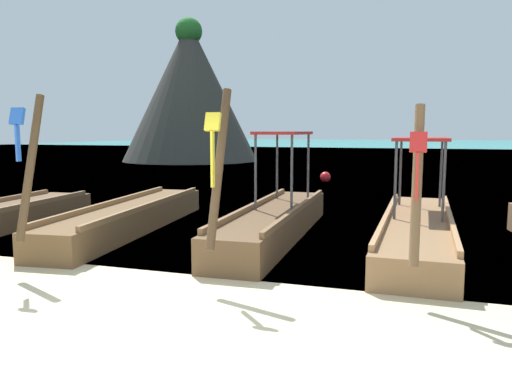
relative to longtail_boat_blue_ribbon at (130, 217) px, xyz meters
name	(u,v)px	position (x,y,z in m)	size (l,w,h in m)	color
ground	(139,329)	(3.01, -4.63, -0.28)	(120.00, 120.00, 0.00)	beige
sea_water	(396,148)	(3.01, 57.40, -0.28)	(120.00, 120.00, 0.00)	teal
longtail_boat_blue_ribbon	(130,217)	(0.00, 0.00, 0.00)	(1.65, 6.63, 2.65)	brown
longtail_boat_yellow_ribbon	(275,220)	(3.12, 0.27, 0.07)	(1.22, 6.54, 2.69)	brown
longtail_boat_red_ribbon	(418,228)	(5.81, 0.50, 0.03)	(1.27, 6.68, 2.44)	olive
karst_rock	(188,93)	(-9.90, 23.55, 4.47)	(9.53, 9.53, 9.94)	#383833
mooring_buoy_near	(325,177)	(2.16, 11.25, -0.06)	(0.43, 0.43, 0.43)	red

